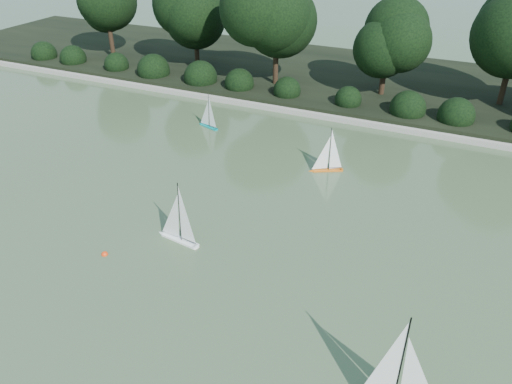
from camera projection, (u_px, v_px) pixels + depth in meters
ground at (204, 279)px, 9.92m from camera, size 80.00×80.00×0.00m
pond_coping at (335, 117)px, 16.91m from camera, size 40.00×0.35×0.18m
far_bank at (364, 81)px, 20.01m from camera, size 40.00×8.00×0.30m
tree_line at (397, 29)px, 17.07m from camera, size 26.31×3.93×4.39m
shrub_hedge at (344, 99)px, 17.43m from camera, size 29.10×1.10×1.10m
sailboat_white_a at (176, 230)px, 10.95m from camera, size 1.15×0.34×1.56m
sailboat_orange at (325, 164)px, 13.73m from camera, size 0.93×0.58×1.35m
sailboat_teal at (207, 121)px, 16.37m from camera, size 0.88×0.40×1.22m
race_buoy at (105, 255)px, 10.61m from camera, size 0.14×0.14×0.14m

